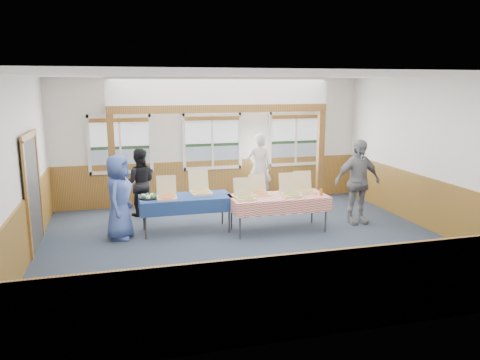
{
  "coord_description": "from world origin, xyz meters",
  "views": [
    {
      "loc": [
        -2.39,
        -8.31,
        3.03
      ],
      "look_at": [
        0.09,
        1.0,
        1.06
      ],
      "focal_mm": 35.0,
      "sensor_mm": 36.0,
      "label": 1
    }
  ],
  "objects_px": {
    "table_left": "(186,199)",
    "man_blue": "(119,197)",
    "woman_white": "(259,168)",
    "person_grey": "(357,182)",
    "woman_black": "(139,182)",
    "table_right": "(278,198)"
  },
  "relations": [
    {
      "from": "woman_black",
      "to": "person_grey",
      "type": "bearing_deg",
      "value": 164.01
    },
    {
      "from": "woman_white",
      "to": "woman_black",
      "type": "relative_size",
      "value": 1.14
    },
    {
      "from": "man_blue",
      "to": "table_left",
      "type": "bearing_deg",
      "value": -66.81
    },
    {
      "from": "woman_black",
      "to": "table_right",
      "type": "bearing_deg",
      "value": 150.41
    },
    {
      "from": "woman_white",
      "to": "person_grey",
      "type": "height_order",
      "value": "person_grey"
    },
    {
      "from": "woman_white",
      "to": "man_blue",
      "type": "bearing_deg",
      "value": 31.57
    },
    {
      "from": "table_left",
      "to": "man_blue",
      "type": "height_order",
      "value": "man_blue"
    },
    {
      "from": "woman_white",
      "to": "person_grey",
      "type": "distance_m",
      "value": 2.79
    },
    {
      "from": "table_right",
      "to": "man_blue",
      "type": "bearing_deg",
      "value": 168.96
    },
    {
      "from": "table_left",
      "to": "woman_black",
      "type": "xyz_separation_m",
      "value": [
        -0.86,
        1.5,
        0.09
      ]
    },
    {
      "from": "woman_white",
      "to": "woman_black",
      "type": "bearing_deg",
      "value": 9.7
    },
    {
      "from": "table_right",
      "to": "table_left",
      "type": "bearing_deg",
      "value": 161.28
    },
    {
      "from": "woman_white",
      "to": "man_blue",
      "type": "xyz_separation_m",
      "value": [
        -3.55,
        -2.09,
        -0.06
      ]
    },
    {
      "from": "woman_black",
      "to": "man_blue",
      "type": "distance_m",
      "value": 1.69
    },
    {
      "from": "woman_white",
      "to": "man_blue",
      "type": "distance_m",
      "value": 4.11
    },
    {
      "from": "man_blue",
      "to": "person_grey",
      "type": "bearing_deg",
      "value": -74.59
    },
    {
      "from": "table_right",
      "to": "person_grey",
      "type": "bearing_deg",
      "value": -2.05
    },
    {
      "from": "person_grey",
      "to": "woman_black",
      "type": "bearing_deg",
      "value": 154.99
    },
    {
      "from": "table_right",
      "to": "person_grey",
      "type": "height_order",
      "value": "person_grey"
    },
    {
      "from": "table_left",
      "to": "man_blue",
      "type": "distance_m",
      "value": 1.36
    },
    {
      "from": "table_left",
      "to": "man_blue",
      "type": "xyz_separation_m",
      "value": [
        -1.34,
        -0.12,
        0.15
      ]
    },
    {
      "from": "table_right",
      "to": "woman_black",
      "type": "distance_m",
      "value": 3.37
    }
  ]
}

